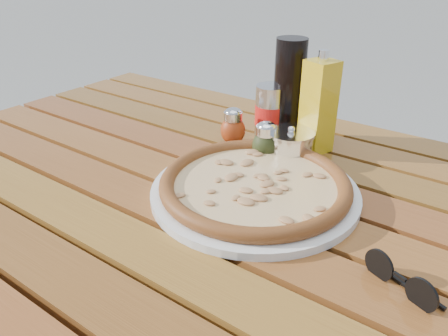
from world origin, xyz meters
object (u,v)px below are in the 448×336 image
Objects in this scene: parmesan_tin at (290,145)px; soda_can at (270,113)px; plate at (255,192)px; sunglasses at (400,280)px; table at (218,222)px; pepper_shaker at (233,127)px; olive_oil_cruet at (318,106)px; pizza at (255,184)px; dark_bottle at (289,91)px; oregano_shaker at (266,142)px.

soda_can is at bearing 142.17° from parmesan_tin.
plate is 3.29× the size of sunglasses.
table is 12.80× the size of sunglasses.
pepper_shaker is at bearing 134.32° from plate.
parmesan_tin is at bearing -108.71° from olive_oil_cruet.
plate is at bearing -90.86° from olive_oil_cruet.
pizza is at bearing -45.68° from pepper_shaker.
pizza is 0.26m from soda_can.
sunglasses is at bearing -41.12° from parmesan_tin.
soda_can is at bearing 162.05° from sunglasses.
sunglasses reaches higher than pizza.
pepper_shaker is at bearing 172.13° from sunglasses.
parmesan_tin is at bearing -37.83° from soda_can.
pepper_shaker is (-0.16, 0.16, 0.03)m from plate.
soda_can is at bearing -149.02° from dark_bottle.
oregano_shaker is at bearing 168.45° from sunglasses.
dark_bottle is 1.83× the size of soda_can.
dark_bottle reaches higher than pepper_shaker.
dark_bottle is 0.08m from olive_oil_cruet.
parmesan_tin is (0.05, 0.18, 0.11)m from table.
soda_can is at bearing 114.84° from pizza.
dark_bottle reaches higher than sunglasses.
table is at bearing -81.13° from soda_can.
table is at bearing -63.53° from pepper_shaker.
plate is 0.02m from pizza.
pepper_shaker reaches higher than table.
pizza is 3.43× the size of soda_can.
olive_oil_cruet is (0.08, -0.02, -0.01)m from dark_bottle.
dark_bottle is at bearing 48.85° from pepper_shaker.
sunglasses is at bearing -50.17° from olive_oil_cruet.
pizza is at bearing -83.25° from parmesan_tin.
parmesan_tin is at bearing -57.48° from dark_bottle.
pepper_shaker is at bearing -155.73° from olive_oil_cruet.
table is 0.23m from pepper_shaker.
sunglasses is at bearing -33.98° from oregano_shaker.
parmesan_tin reaches higher than sunglasses.
soda_can is at bearing 98.87° from table.
plate is 0.15m from oregano_shaker.
sunglasses is (0.33, -0.22, -0.02)m from oregano_shaker.
parmesan_tin is (-0.02, 0.16, 0.02)m from plate.
olive_oil_cruet is (0.06, 0.10, 0.06)m from oregano_shaker.
parmesan_tin reaches higher than plate.
soda_can reaches higher than parmesan_tin.
pepper_shaker is (-0.09, 0.18, 0.11)m from table.
plate reaches higher than table.
soda_can is (-0.11, 0.23, 0.04)m from pizza.
dark_bottle is (-0.08, 0.25, 0.10)m from plate.
oregano_shaker is 0.37× the size of dark_bottle.
dark_bottle reaches higher than plate.
sunglasses is at bearing -44.57° from dark_bottle.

